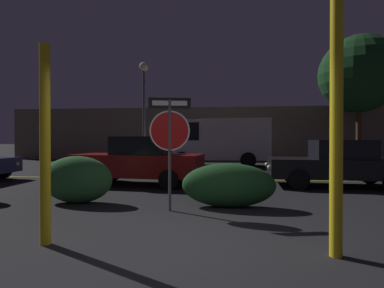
# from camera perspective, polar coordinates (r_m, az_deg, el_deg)

# --- Properties ---
(ground_plane) EXTENTS (260.00, 260.00, 0.00)m
(ground_plane) POSITION_cam_1_polar(r_m,az_deg,el_deg) (4.22, -2.30, -19.23)
(ground_plane) COLOR black
(road_center_stripe) EXTENTS (37.92, 0.12, 0.01)m
(road_center_stripe) POSITION_cam_1_polar(r_m,az_deg,el_deg) (11.31, 3.00, -6.70)
(road_center_stripe) COLOR gold
(road_center_stripe) RESTS_ON ground_plane
(stop_sign) EXTENTS (0.85, 0.19, 2.32)m
(stop_sign) POSITION_cam_1_polar(r_m,az_deg,el_deg) (6.14, -4.26, 2.47)
(stop_sign) COLOR #4C4C51
(stop_sign) RESTS_ON ground_plane
(yellow_pole_left) EXTENTS (0.14, 0.14, 2.77)m
(yellow_pole_left) POSITION_cam_1_polar(r_m,az_deg,el_deg) (4.60, -26.19, -0.06)
(yellow_pole_left) COLOR yellow
(yellow_pole_left) RESTS_ON ground_plane
(yellow_pole_right) EXTENTS (0.15, 0.15, 3.50)m
(yellow_pole_right) POSITION_cam_1_polar(r_m,az_deg,el_deg) (4.11, 25.80, 4.98)
(yellow_pole_right) COLOR yellow
(yellow_pole_right) RESTS_ON ground_plane
(hedge_bush_1) EXTENTS (1.67, 0.75, 1.09)m
(hedge_bush_1) POSITION_cam_1_polar(r_m,az_deg,el_deg) (7.43, -21.04, -6.34)
(hedge_bush_1) COLOR #2D6633
(hedge_bush_1) RESTS_ON ground_plane
(hedge_bush_2) EXTENTS (2.02, 0.74, 0.95)m
(hedge_bush_2) POSITION_cam_1_polar(r_m,az_deg,el_deg) (6.57, 6.95, -7.79)
(hedge_bush_2) COLOR #1E4C23
(hedge_bush_2) RESTS_ON ground_plane
(passing_car_2) EXTENTS (4.35, 2.15, 1.57)m
(passing_car_2) POSITION_cam_1_polar(r_m,az_deg,el_deg) (9.97, -10.07, -3.26)
(passing_car_2) COLOR maroon
(passing_car_2) RESTS_ON ground_plane
(passing_car_3) EXTENTS (4.33, 2.18, 1.46)m
(passing_car_3) POSITION_cam_1_polar(r_m,az_deg,el_deg) (10.46, 25.98, -3.40)
(passing_car_3) COLOR black
(passing_car_3) RESTS_ON ground_plane
(delivery_truck) EXTENTS (6.12, 2.75, 2.67)m
(delivery_truck) POSITION_cam_1_polar(r_m,az_deg,el_deg) (17.32, 3.95, 0.97)
(delivery_truck) COLOR silver
(delivery_truck) RESTS_ON ground_plane
(street_lamp) EXTENTS (0.52, 0.52, 6.05)m
(street_lamp) POSITION_cam_1_polar(r_m,az_deg,el_deg) (17.97, -9.18, 9.67)
(street_lamp) COLOR #4C4C51
(street_lamp) RESTS_ON ground_plane
(tree_0) EXTENTS (5.06, 5.06, 8.36)m
(tree_0) POSITION_cam_1_polar(r_m,az_deg,el_deg) (22.96, 29.19, 11.51)
(tree_0) COLOR #422D1E
(tree_0) RESTS_ON ground_plane
(building_backdrop) EXTENTS (30.26, 4.21, 3.97)m
(building_backdrop) POSITION_cam_1_polar(r_m,az_deg,el_deg) (24.40, 2.59, 1.85)
(building_backdrop) COLOR #6B5B4C
(building_backdrop) RESTS_ON ground_plane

